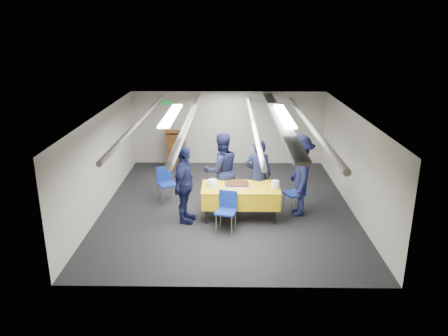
{
  "coord_description": "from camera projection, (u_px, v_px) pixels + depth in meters",
  "views": [
    {
      "loc": [
        0.06,
        -9.94,
        4.28
      ],
      "look_at": [
        -0.08,
        -0.2,
        1.05
      ],
      "focal_mm": 35.0,
      "sensor_mm": 36.0,
      "label": 1
    }
  ],
  "objects": [
    {
      "name": "sheet_cake",
      "position": [
        237.0,
        185.0,
        9.86
      ],
      "size": [
        0.54,
        0.42,
        0.09
      ],
      "color": "white",
      "rests_on": "serving_table"
    },
    {
      "name": "chair_left",
      "position": [
        166.0,
        180.0,
        10.98
      ],
      "size": [
        0.57,
        0.57,
        0.87
      ],
      "color": "gray",
      "rests_on": "ground"
    },
    {
      "name": "sailor_a",
      "position": [
        258.0,
        175.0,
        10.33
      ],
      "size": [
        0.67,
        0.47,
        1.74
      ],
      "primitive_type": "imported",
      "rotation": [
        0.0,
        0.0,
        3.06
      ],
      "color": "black",
      "rests_on": "ground"
    },
    {
      "name": "sailor_b",
      "position": [
        221.0,
        170.0,
        10.48
      ],
      "size": [
        1.09,
        0.98,
        1.85
      ],
      "primitive_type": "imported",
      "rotation": [
        0.0,
        0.0,
        3.51
      ],
      "color": "black",
      "rests_on": "ground"
    },
    {
      "name": "plate_stack_right",
      "position": [
        275.0,
        184.0,
        9.8
      ],
      "size": [
        0.2,
        0.2,
        0.16
      ],
      "color": "white",
      "rests_on": "serving_table"
    },
    {
      "name": "sailor_d",
      "position": [
        298.0,
        175.0,
        10.03
      ],
      "size": [
        0.74,
        1.26,
        1.93
      ],
      "primitive_type": "imported",
      "rotation": [
        0.0,
        0.0,
        -1.59
      ],
      "color": "black",
      "rests_on": "ground"
    },
    {
      "name": "room_shell",
      "position": [
        231.0,
        130.0,
        10.59
      ],
      "size": [
        6.0,
        7.0,
        2.3
      ],
      "color": "beige",
      "rests_on": "ground"
    },
    {
      "name": "sailor_c",
      "position": [
        184.0,
        185.0,
        9.65
      ],
      "size": [
        0.64,
        1.11,
        1.78
      ],
      "primitive_type": "imported",
      "rotation": [
        0.0,
        0.0,
        1.37
      ],
      "color": "black",
      "rests_on": "ground"
    },
    {
      "name": "chair_right",
      "position": [
        297.0,
        190.0,
        10.35
      ],
      "size": [
        0.56,
        0.56,
        0.87
      ],
      "color": "gray",
      "rests_on": "ground"
    },
    {
      "name": "chair_near",
      "position": [
        227.0,
        207.0,
        9.39
      ],
      "size": [
        0.51,
        0.51,
        0.87
      ],
      "color": "gray",
      "rests_on": "ground"
    },
    {
      "name": "serving_table",
      "position": [
        241.0,
        195.0,
        9.95
      ],
      "size": [
        1.76,
        0.91,
        0.77
      ],
      "color": "black",
      "rests_on": "ground"
    },
    {
      "name": "ground",
      "position": [
        227.0,
        206.0,
        10.78
      ],
      "size": [
        7.0,
        7.0,
        0.0
      ],
      "primitive_type": "plane",
      "color": "black",
      "rests_on": "ground"
    },
    {
      "name": "plate_stack_left",
      "position": [
        212.0,
        184.0,
        9.82
      ],
      "size": [
        0.24,
        0.24,
        0.18
      ],
      "color": "white",
      "rests_on": "serving_table"
    },
    {
      "name": "podium",
      "position": [
        176.0,
        148.0,
        13.5
      ],
      "size": [
        0.62,
        0.53,
        1.25
      ],
      "color": "#5B3516",
      "rests_on": "ground"
    }
  ]
}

